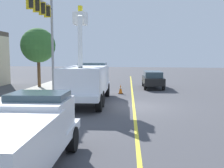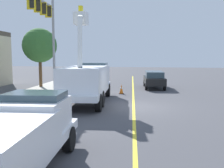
# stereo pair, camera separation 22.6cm
# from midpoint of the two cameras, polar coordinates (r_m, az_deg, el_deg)

# --- Properties ---
(ground) EXTENTS (120.00, 120.00, 0.00)m
(ground) POSITION_cam_midpoint_polar(r_m,az_deg,el_deg) (16.41, 5.25, -5.05)
(ground) COLOR #47474C
(sidewalk_far_side) EXTENTS (60.01, 10.49, 0.12)m
(sidewalk_far_side) POSITION_cam_midpoint_polar(r_m,az_deg,el_deg) (18.27, -21.84, -4.13)
(sidewalk_far_side) COLOR #B2ADA3
(sidewalk_far_side) RESTS_ON ground
(lane_centre_stripe) EXTENTS (49.68, 5.92, 0.01)m
(lane_centre_stripe) POSITION_cam_midpoint_polar(r_m,az_deg,el_deg) (16.40, 5.25, -5.04)
(lane_centre_stripe) COLOR yellow
(lane_centre_stripe) RESTS_ON ground
(utility_bucket_truck) EXTENTS (8.43, 3.43, 6.83)m
(utility_bucket_truck) POSITION_cam_midpoint_polar(r_m,az_deg,el_deg) (17.77, -5.10, 1.06)
(utility_bucket_truck) COLOR white
(utility_bucket_truck) RESTS_ON ground
(service_pickup_truck) EXTENTS (5.80, 2.73, 2.06)m
(service_pickup_truck) POSITION_cam_midpoint_polar(r_m,az_deg,el_deg) (7.27, -19.94, -10.76)
(service_pickup_truck) COLOR white
(service_pickup_truck) RESTS_ON ground
(passing_minivan) EXTENTS (4.99, 2.44, 1.69)m
(passing_minivan) POSITION_cam_midpoint_polar(r_m,az_deg,el_deg) (26.04, 9.63, 1.22)
(passing_minivan) COLOR black
(passing_minivan) RESTS_ON ground
(traffic_cone_mid_front) EXTENTS (0.40, 0.40, 0.82)m
(traffic_cone_mid_front) POSITION_cam_midpoint_polar(r_m,az_deg,el_deg) (21.81, 2.41, -1.16)
(traffic_cone_mid_front) COLOR black
(traffic_cone_mid_front) RESTS_ON ground
(traffic_signal_mast) EXTENTS (5.81, 1.01, 8.50)m
(traffic_signal_mast) POSITION_cam_midpoint_polar(r_m,az_deg,el_deg) (22.52, -14.16, 13.17)
(traffic_signal_mast) COLOR gray
(traffic_signal_mast) RESTS_ON ground
(street_tree_right) EXTENTS (3.44, 3.44, 6.01)m
(street_tree_right) POSITION_cam_midpoint_polar(r_m,az_deg,el_deg) (26.86, -15.65, 8.27)
(street_tree_right) COLOR brown
(street_tree_right) RESTS_ON ground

